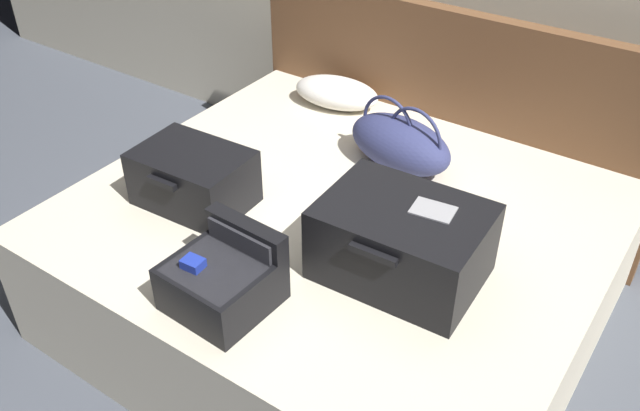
% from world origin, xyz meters
% --- Properties ---
extents(ground_plane, '(12.00, 12.00, 0.00)m').
position_xyz_m(ground_plane, '(0.00, 0.00, 0.00)').
color(ground_plane, '#4C515B').
extents(bed, '(2.07, 1.84, 0.57)m').
position_xyz_m(bed, '(0.00, 0.40, 0.28)').
color(bed, beige).
rests_on(bed, ground).
extents(headboard, '(2.11, 0.08, 1.11)m').
position_xyz_m(headboard, '(0.00, 1.36, 0.56)').
color(headboard, brown).
rests_on(headboard, ground).
extents(hard_case_large, '(0.58, 0.45, 0.29)m').
position_xyz_m(hard_case_large, '(0.39, 0.20, 0.72)').
color(hard_case_large, black).
rests_on(hard_case_large, bed).
extents(hard_case_medium, '(0.46, 0.36, 0.23)m').
position_xyz_m(hard_case_medium, '(-0.51, 0.11, 0.69)').
color(hard_case_medium, black).
rests_on(hard_case_medium, bed).
extents(hard_case_small, '(0.34, 0.34, 0.26)m').
position_xyz_m(hard_case_small, '(-0.03, -0.27, 0.67)').
color(hard_case_small, black).
rests_on(hard_case_small, bed).
extents(duffel_bag, '(0.54, 0.36, 0.31)m').
position_xyz_m(duffel_bag, '(0.03, 0.83, 0.68)').
color(duffel_bag, navy).
rests_on(duffel_bag, bed).
extents(pillow_near_headboard, '(0.48, 0.30, 0.15)m').
position_xyz_m(pillow_near_headboard, '(-0.51, 1.15, 0.64)').
color(pillow_near_headboard, white).
rests_on(pillow_near_headboard, bed).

